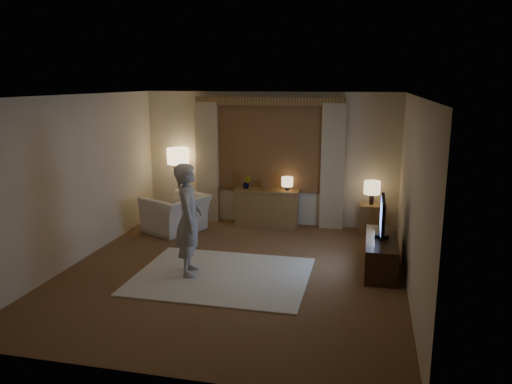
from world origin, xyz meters
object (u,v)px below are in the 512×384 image
(sideboard, at_px, (267,209))
(person, at_px, (189,220))
(side_table, at_px, (371,219))
(armchair, at_px, (176,214))
(tv_stand, at_px, (381,254))

(sideboard, relative_size, person, 0.73)
(sideboard, distance_m, side_table, 1.99)
(person, bearing_deg, sideboard, -27.69)
(armchair, bearing_deg, person, 52.10)
(tv_stand, bearing_deg, armchair, 162.59)
(sideboard, xyz_separation_m, side_table, (1.99, -0.05, -0.07))
(side_table, distance_m, tv_stand, 1.86)
(armchair, relative_size, tv_stand, 0.76)
(side_table, relative_size, person, 0.34)
(sideboard, relative_size, tv_stand, 0.86)
(sideboard, bearing_deg, armchair, -155.45)
(sideboard, distance_m, person, 2.82)
(armchair, xyz_separation_m, person, (1.01, -1.99, 0.50))
(sideboard, height_order, side_table, sideboard)
(armchair, bearing_deg, tv_stand, 97.84)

